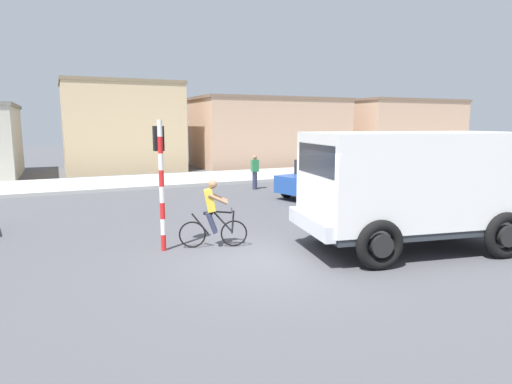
% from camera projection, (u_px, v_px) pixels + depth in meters
% --- Properties ---
extents(ground_plane, '(120.00, 120.00, 0.00)m').
position_uv_depth(ground_plane, '(268.00, 262.00, 9.90)').
color(ground_plane, '#4C4C51').
extents(sidewalk_far, '(80.00, 5.00, 0.16)m').
position_uv_depth(sidewalk_far, '(146.00, 181.00, 23.08)').
color(sidewalk_far, '#ADADA8').
rests_on(sidewalk_far, ground).
extents(truck_foreground, '(5.76, 3.51, 2.90)m').
position_uv_depth(truck_foreground, '(412.00, 183.00, 10.76)').
color(truck_foreground, white).
rests_on(truck_foreground, ground).
extents(cyclist, '(1.66, 0.67, 1.72)m').
position_uv_depth(cyclist, '(212.00, 214.00, 11.00)').
color(cyclist, black).
rests_on(cyclist, ground).
extents(traffic_light_pole, '(0.24, 0.43, 3.20)m').
position_uv_depth(traffic_light_pole, '(160.00, 167.00, 10.58)').
color(traffic_light_pole, red).
rests_on(traffic_light_pole, ground).
extents(car_red_near, '(4.32, 2.75, 1.60)m').
position_uv_depth(car_red_near, '(323.00, 178.00, 18.57)').
color(car_red_near, '#234C9E').
rests_on(car_red_near, ground).
extents(pedestrian_near_kerb, '(0.34, 0.22, 1.62)m').
position_uv_depth(pedestrian_near_kerb, '(255.00, 172.00, 20.68)').
color(pedestrian_near_kerb, '#2D334C').
rests_on(pedestrian_near_kerb, ground).
extents(building_mid_block, '(7.37, 5.64, 5.75)m').
position_uv_depth(building_mid_block, '(122.00, 127.00, 28.79)').
color(building_mid_block, '#D1B284').
rests_on(building_mid_block, ground).
extents(building_corner_right, '(11.22, 5.67, 4.94)m').
position_uv_depth(building_corner_right, '(270.00, 132.00, 32.58)').
color(building_corner_right, tan).
rests_on(building_corner_right, ground).
extents(building_set_back, '(9.82, 6.64, 5.04)m').
position_uv_depth(building_set_back, '(397.00, 130.00, 37.66)').
color(building_set_back, tan).
rests_on(building_set_back, ground).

